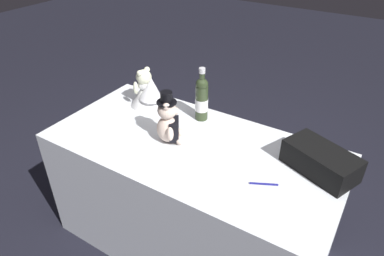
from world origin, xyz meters
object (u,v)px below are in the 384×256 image
gift_case_black (321,161)px  champagne_bottle (202,98)px  teddy_bear_bride (147,90)px  teddy_bear_groom (169,123)px  signing_pen (265,184)px

gift_case_black → champagne_bottle: bearing=170.7°
champagne_bottle → gift_case_black: champagne_bottle is taller
teddy_bear_bride → champagne_bottle: 0.36m
teddy_bear_groom → teddy_bear_bride: bearing=144.6°
gift_case_black → signing_pen: bearing=-128.0°
teddy_bear_bride → gift_case_black: size_ratio=0.64×
teddy_bear_groom → champagne_bottle: (0.03, 0.28, 0.02)m
signing_pen → champagne_bottle: bearing=147.4°
teddy_bear_groom → champagne_bottle: bearing=84.8°
teddy_bear_groom → teddy_bear_bride: (-0.33, 0.24, -0.01)m
gift_case_black → teddy_bear_bride: bearing=176.0°
teddy_bear_groom → signing_pen: (0.55, -0.06, -0.10)m
teddy_bear_groom → gift_case_black: size_ratio=0.76×
champagne_bottle → signing_pen: (0.52, -0.33, -0.13)m
teddy_bear_bride → champagne_bottle: bearing=6.5°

